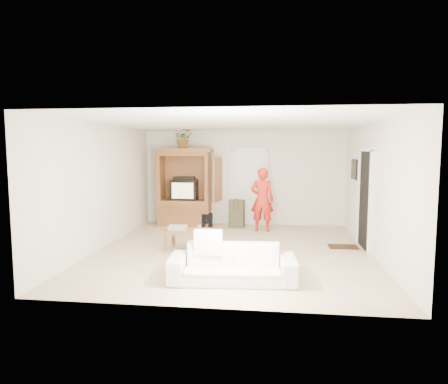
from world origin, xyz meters
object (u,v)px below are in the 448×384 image
at_px(man, 262,200).
at_px(coffee_table, 192,233).
at_px(armoire, 185,192).
at_px(sofa, 232,264).

xyz_separation_m(man, coffee_table, (-1.39, -2.10, -0.44)).
bearing_deg(armoire, coffee_table, -75.00).
bearing_deg(armoire, man, -15.76).
xyz_separation_m(armoire, coffee_table, (0.72, -2.69, -0.54)).
distance_m(armoire, man, 2.19).
bearing_deg(coffee_table, sofa, -53.99).
height_order(man, sofa, man).
relative_size(armoire, man, 1.30).
bearing_deg(man, armoire, -9.20).
relative_size(armoire, coffee_table, 1.75).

